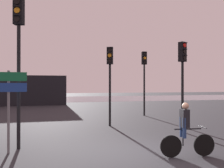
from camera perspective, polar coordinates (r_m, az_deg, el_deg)
name	(u,v)px	position (r m, az deg, el deg)	size (l,w,h in m)	color
ground_plane	(137,153)	(8.17, 5.84, -15.45)	(120.00, 120.00, 0.00)	#28282D
water_strip	(65,99)	(39.21, -10.80, -3.39)	(80.00, 16.00, 0.01)	slate
distant_building	(0,90)	(29.45, -24.23, -1.33)	(13.82, 4.00, 3.17)	black
traffic_light_near_left	(19,45)	(9.03, -20.56, 8.34)	(0.38, 0.40, 5.08)	black
traffic_light_far_right	(144,71)	(17.65, 7.38, 2.92)	(0.32, 0.34, 4.49)	black
traffic_light_near_right	(183,69)	(11.83, 15.82, 3.29)	(0.38, 0.40, 4.11)	black
traffic_light_center	(110,71)	(13.13, -0.49, 3.03)	(0.39, 0.40, 4.15)	black
direction_sign_post	(8,96)	(8.45, -22.60, -2.59)	(1.10, 0.11, 2.60)	slate
cyclist	(186,129)	(7.87, 16.50, -9.91)	(1.70, 0.46, 1.62)	black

